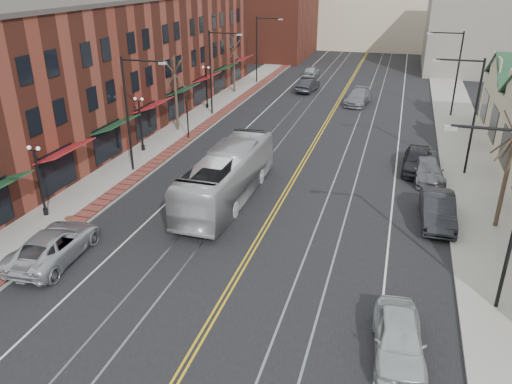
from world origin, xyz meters
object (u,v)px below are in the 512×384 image
Objects in this scene: transit_bus at (227,176)px; parked_suv at (54,245)px; parked_car_b at (438,210)px; parked_car_c at (427,170)px; parked_car_a at (399,338)px; parked_car_d at (418,160)px.

transit_bus is 2.05× the size of parked_suv.
parked_car_b reaches higher than parked_car_c.
transit_bus is 2.56× the size of parked_car_a.
parked_suv reaches higher than parked_car_c.
parked_car_d reaches higher than parked_car_b.
parked_car_c is at bearing -149.30° from transit_bus.
parked_suv is at bearing -154.93° from parked_car_b.
parked_car_c is at bearing -142.15° from parked_suv.
parked_car_d reaches higher than parked_car_c.
transit_bus is at bearing 128.20° from parked_car_a.
transit_bus reaches higher than parked_car_b.
parked_suv is 1.18× the size of parked_car_c.
transit_bus reaches higher than parked_suv.
parked_car_d is at bearing 95.47° from parked_car_b.
parked_car_d reaches higher than parked_car_a.
parked_suv is at bearing -132.49° from parked_car_d.
parked_car_b is 1.01× the size of parked_car_d.
parked_car_c is (12.17, 6.99, -0.93)m from transit_bus.
parked_car_d is at bearing 82.72° from parked_car_a.
parked_car_b is (1.80, 11.79, 0.06)m from parked_car_a.
parked_car_a is 11.93m from parked_car_b.
parked_car_d is at bearing -138.55° from parked_suv.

